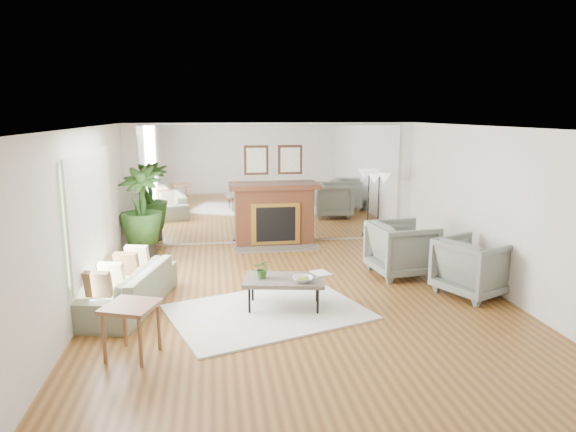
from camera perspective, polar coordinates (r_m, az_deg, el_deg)
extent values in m
plane|color=brown|center=(7.64, 1.50, -9.30)|extent=(7.00, 7.00, 0.00)
cube|color=silver|center=(7.39, -21.93, -0.74)|extent=(0.02, 7.00, 2.50)
cube|color=silver|center=(8.33, 22.25, 0.53)|extent=(0.02, 7.00, 2.50)
cube|color=silver|center=(10.70, -1.67, 3.61)|extent=(6.00, 0.02, 2.50)
cube|color=silver|center=(10.68, -1.66, 3.59)|extent=(5.40, 0.04, 2.40)
cube|color=#B2E09E|center=(7.75, -21.10, 0.61)|extent=(0.04, 2.40, 1.50)
cube|color=brown|center=(10.60, -1.52, -0.03)|extent=(1.60, 0.40, 1.20)
cube|color=gold|center=(10.42, -1.38, -0.90)|extent=(1.00, 0.04, 0.85)
cube|color=black|center=(10.40, -1.36, -0.92)|extent=(0.80, 0.04, 0.70)
cube|color=#645C4F|center=(10.39, -1.27, -3.57)|extent=(1.70, 0.55, 0.03)
cube|color=#4E2C19|center=(10.47, -1.52, 3.28)|extent=(1.85, 0.46, 0.10)
cube|color=black|center=(10.54, -3.55, 6.21)|extent=(0.50, 0.04, 0.60)
cube|color=black|center=(10.63, 0.24, 6.28)|extent=(0.50, 0.04, 0.60)
cube|color=white|center=(7.17, -2.27, -10.61)|extent=(2.99, 2.53, 0.03)
cube|color=#645C4F|center=(7.18, -0.44, -7.14)|extent=(1.21, 0.83, 0.06)
cylinder|color=black|center=(7.07, -4.31, -9.39)|extent=(0.03, 0.03, 0.39)
cylinder|color=black|center=(7.03, 3.32, -9.48)|extent=(0.03, 0.03, 0.39)
cylinder|color=black|center=(7.50, -3.95, -8.14)|extent=(0.03, 0.03, 0.39)
cylinder|color=black|center=(7.47, 3.22, -8.21)|extent=(0.03, 0.03, 0.39)
imported|color=gray|center=(7.60, -17.27, -7.63)|extent=(1.23, 2.10, 0.57)
imported|color=slate|center=(8.86, 12.54, -3.56)|extent=(1.10, 1.07, 0.91)
imported|color=slate|center=(8.21, 19.95, -5.33)|extent=(1.25, 1.24, 0.87)
cube|color=brown|center=(6.02, -17.10, -9.57)|extent=(0.70, 0.70, 0.04)
cylinder|color=brown|center=(6.07, -19.77, -12.65)|extent=(0.04, 0.04, 0.58)
cylinder|color=brown|center=(5.87, -16.09, -13.30)|extent=(0.04, 0.04, 0.58)
cylinder|color=brown|center=(6.41, -17.69, -11.22)|extent=(0.04, 0.04, 0.58)
cylinder|color=brown|center=(6.21, -14.16, -11.75)|extent=(0.04, 0.04, 0.58)
cylinder|color=black|center=(10.28, -15.76, -3.24)|extent=(0.49, 0.49, 0.35)
imported|color=#366726|center=(10.11, -16.01, 1.14)|extent=(1.00, 1.00, 1.46)
cylinder|color=black|center=(11.02, 9.87, -2.85)|extent=(0.25, 0.25, 0.04)
cylinder|color=black|center=(10.87, 9.99, 0.69)|extent=(0.03, 0.03, 1.42)
cone|color=beige|center=(10.74, 9.57, 4.17)|extent=(0.27, 0.27, 0.20)
cone|color=beige|center=(10.81, 10.65, 4.18)|extent=(0.27, 0.27, 0.20)
imported|color=#366726|center=(7.14, -2.86, -5.89)|extent=(0.30, 0.28, 0.27)
imported|color=brown|center=(7.02, 1.66, -7.03)|extent=(0.29, 0.29, 0.07)
imported|color=brown|center=(7.31, 2.92, -6.49)|extent=(0.30, 0.35, 0.02)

